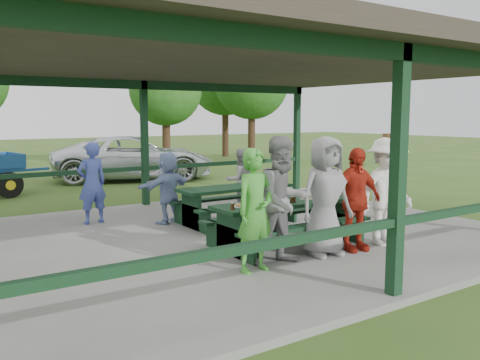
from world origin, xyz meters
TOP-DOWN VIEW (x-y plane):
  - ground at (0.00, 0.00)m, footprint 90.00×90.00m
  - concrete_slab at (0.00, 0.00)m, footprint 10.00×8.00m
  - pavilion_structure at (0.00, 0.00)m, footprint 10.60×8.60m
  - picnic_table_near at (0.39, -1.20)m, footprint 2.60×1.39m
  - picnic_table_far at (0.68, 0.80)m, footprint 2.39×1.39m
  - table_setting at (0.33, -1.16)m, footprint 2.39×0.45m
  - contestant_green at (-0.88, -2.10)m, footprint 0.66×0.47m
  - contestant_grey_left at (-0.33, -2.04)m, footprint 0.93×0.73m
  - contestant_grey_mid at (0.50, -2.02)m, footprint 0.96×0.67m
  - contestant_red at (1.10, -2.08)m, footprint 1.03×0.55m
  - contestant_white_fedora at (1.81, -2.11)m, footprint 1.19×0.70m
  - spectator_lblue at (-0.47, 1.54)m, footprint 1.42×0.89m
  - spectator_blue at (-1.77, 2.33)m, footprint 0.65×0.47m
  - spectator_grey at (1.44, 1.78)m, footprint 0.77×0.64m
  - pickup_truck at (1.94, 9.33)m, footprint 6.15×4.39m
  - tree_mid at (5.01, 13.15)m, footprint 3.24×3.24m
  - tree_right at (9.77, 13.26)m, footprint 3.69×3.69m
  - tree_far_right at (10.19, 16.43)m, footprint 4.05×4.05m

SIDE VIEW (x-z plane):
  - ground at x=0.00m, z-range 0.00..0.00m
  - concrete_slab at x=0.00m, z-range 0.00..0.10m
  - picnic_table_far at x=0.68m, z-range 0.19..0.94m
  - picnic_table_near at x=0.39m, z-range 0.20..0.95m
  - pickup_truck at x=1.94m, z-range 0.00..1.56m
  - spectator_grey at x=1.44m, z-range 0.10..1.53m
  - spectator_lblue at x=-0.47m, z-range 0.10..1.56m
  - table_setting at x=0.33m, z-range 0.83..0.93m
  - spectator_blue at x=-1.77m, z-range 0.10..1.76m
  - contestant_red at x=1.10m, z-range 0.10..1.77m
  - contestant_green at x=-0.88m, z-range 0.10..1.83m
  - contestant_white_fedora at x=1.81m, z-range 0.08..1.95m
  - contestant_grey_mid at x=0.50m, z-range 0.10..1.97m
  - contestant_grey_left at x=-0.33m, z-range 0.10..1.99m
  - pavilion_structure at x=0.00m, z-range 1.55..4.79m
  - tree_mid at x=5.01m, z-range 0.89..5.95m
  - tree_right at x=9.77m, z-range 1.02..6.79m
  - tree_far_right at x=10.19m, z-range 1.12..7.45m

